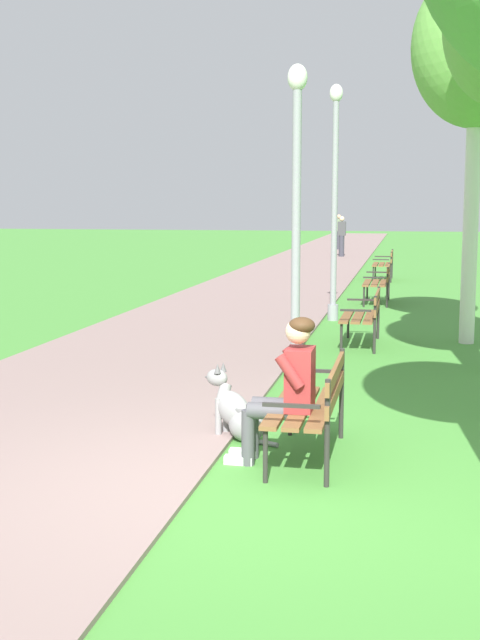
{
  "coord_description": "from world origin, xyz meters",
  "views": [
    {
      "loc": [
        1.2,
        -6.02,
        2.18
      ],
      "look_at": [
        -0.61,
        2.9,
        0.9
      ],
      "focal_mm": 46.88,
      "sensor_mm": 36.0,
      "label": 1
    }
  ],
  "objects_px": {
    "park_bench_furthest": "(385,262)",
    "dog_grey": "(237,413)",
    "park_bench_mid": "(365,313)",
    "lamp_post_mid": "(335,200)",
    "lamp_post_near": "(296,219)",
    "pedestrian_distant": "(342,237)",
    "park_bench_near": "(314,401)",
    "pedestrian_further_distant": "(339,232)",
    "birch_tree_fourth": "(477,50)",
    "park_bench_far": "(380,280)",
    "person_seated_on_near_bench": "(287,384)"
  },
  "relations": [
    {
      "from": "park_bench_mid",
      "to": "lamp_post_mid",
      "type": "relative_size",
      "value": 0.35
    },
    {
      "from": "park_bench_mid",
      "to": "pedestrian_distant",
      "type": "bearing_deg",
      "value": 95.54
    },
    {
      "from": "park_bench_far",
      "to": "park_bench_furthest",
      "type": "relative_size",
      "value": 1.0
    },
    {
      "from": "park_bench_furthest",
      "to": "pedestrian_further_distant",
      "type": "xyz_separation_m",
      "value": [
        -2.57,
        15.0,
        0.33
      ]
    },
    {
      "from": "park_bench_far",
      "to": "birch_tree_fourth",
      "type": "distance_m",
      "value": 6.52
    },
    {
      "from": "park_bench_mid",
      "to": "park_bench_furthest",
      "type": "xyz_separation_m",
      "value": [
        -0.02,
        11.17,
        0.0
      ]
    },
    {
      "from": "person_seated_on_near_bench",
      "to": "lamp_post_mid",
      "type": "height_order",
      "value": "lamp_post_mid"
    },
    {
      "from": "dog_grey",
      "to": "pedestrian_distant",
      "type": "relative_size",
      "value": 0.48
    },
    {
      "from": "park_bench_far",
      "to": "dog_grey",
      "type": "relative_size",
      "value": 1.91
    },
    {
      "from": "park_bench_near",
      "to": "dog_grey",
      "type": "relative_size",
      "value": 1.91
    },
    {
      "from": "park_bench_near",
      "to": "lamp_post_mid",
      "type": "relative_size",
      "value": 0.35
    },
    {
      "from": "park_bench_far",
      "to": "lamp_post_mid",
      "type": "xyz_separation_m",
      "value": [
        -0.76,
        -2.83,
        1.71
      ]
    },
    {
      "from": "park_bench_furthest",
      "to": "person_seated_on_near_bench",
      "type": "xyz_separation_m",
      "value": [
        -0.31,
        -17.24,
        0.17
      ]
    },
    {
      "from": "park_bench_furthest",
      "to": "dog_grey",
      "type": "relative_size",
      "value": 1.91
    },
    {
      "from": "park_bench_near",
      "to": "person_seated_on_near_bench",
      "type": "relative_size",
      "value": 1.2
    },
    {
      "from": "park_bench_furthest",
      "to": "lamp_post_near",
      "type": "bearing_deg",
      "value": -92.94
    },
    {
      "from": "dog_grey",
      "to": "pedestrian_distant",
      "type": "height_order",
      "value": "pedestrian_distant"
    },
    {
      "from": "park_bench_near",
      "to": "birch_tree_fourth",
      "type": "xyz_separation_m",
      "value": [
        1.68,
        6.43,
        3.93
      ]
    },
    {
      "from": "park_bench_mid",
      "to": "pedestrian_further_distant",
      "type": "bearing_deg",
      "value": 95.65
    },
    {
      "from": "park_bench_near",
      "to": "park_bench_furthest",
      "type": "height_order",
      "value": "same"
    },
    {
      "from": "birch_tree_fourth",
      "to": "lamp_post_mid",
      "type": "bearing_deg",
      "value": 136.79
    },
    {
      "from": "lamp_post_near",
      "to": "pedestrian_further_distant",
      "type": "relative_size",
      "value": 2.32
    },
    {
      "from": "lamp_post_near",
      "to": "pedestrian_further_distant",
      "type": "xyz_separation_m",
      "value": [
        -1.87,
        28.77,
        -1.14
      ]
    },
    {
      "from": "park_bench_furthest",
      "to": "lamp_post_mid",
      "type": "bearing_deg",
      "value": -94.77
    },
    {
      "from": "birch_tree_fourth",
      "to": "park_bench_far",
      "type": "bearing_deg",
      "value": 107.07
    },
    {
      "from": "park_bench_far",
      "to": "person_seated_on_near_bench",
      "type": "xyz_separation_m",
      "value": [
        -0.36,
        -11.58,
        0.17
      ]
    },
    {
      "from": "pedestrian_distant",
      "to": "park_bench_far",
      "type": "bearing_deg",
      "value": -82.39
    },
    {
      "from": "dog_grey",
      "to": "pedestrian_further_distant",
      "type": "xyz_separation_m",
      "value": [
        -1.72,
        31.63,
        0.58
      ]
    },
    {
      "from": "lamp_post_near",
      "to": "lamp_post_mid",
      "type": "height_order",
      "value": "lamp_post_mid"
    },
    {
      "from": "park_bench_furthest",
      "to": "dog_grey",
      "type": "xyz_separation_m",
      "value": [
        -0.85,
        -16.63,
        -0.25
      ]
    },
    {
      "from": "dog_grey",
      "to": "lamp_post_near",
      "type": "distance_m",
      "value": 3.34
    },
    {
      "from": "pedestrian_further_distant",
      "to": "lamp_post_mid",
      "type": "bearing_deg",
      "value": -85.46
    },
    {
      "from": "park_bench_furthest",
      "to": "park_bench_far",
      "type": "bearing_deg",
      "value": -89.51
    },
    {
      "from": "park_bench_near",
      "to": "park_bench_furthest",
      "type": "xyz_separation_m",
      "value": [
        0.1,
        17.06,
        0.0
      ]
    },
    {
      "from": "lamp_post_near",
      "to": "pedestrian_further_distant",
      "type": "bearing_deg",
      "value": 93.71
    },
    {
      "from": "park_bench_far",
      "to": "lamp_post_near",
      "type": "bearing_deg",
      "value": -95.32
    },
    {
      "from": "person_seated_on_near_bench",
      "to": "birch_tree_fourth",
      "type": "distance_m",
      "value": 7.83
    },
    {
      "from": "person_seated_on_near_bench",
      "to": "pedestrian_distant",
      "type": "relative_size",
      "value": 0.76
    },
    {
      "from": "lamp_post_near",
      "to": "pedestrian_distant",
      "type": "xyz_separation_m",
      "value": [
        -1.31,
        23.57,
        -1.14
      ]
    },
    {
      "from": "park_bench_furthest",
      "to": "birch_tree_fourth",
      "type": "distance_m",
      "value": 11.45
    },
    {
      "from": "park_bench_furthest",
      "to": "birch_tree_fourth",
      "type": "bearing_deg",
      "value": -81.57
    },
    {
      "from": "park_bench_mid",
      "to": "birch_tree_fourth",
      "type": "height_order",
      "value": "birch_tree_fourth"
    },
    {
      "from": "park_bench_mid",
      "to": "pedestrian_further_distant",
      "type": "xyz_separation_m",
      "value": [
        -2.59,
        26.17,
        0.33
      ]
    },
    {
      "from": "park_bench_mid",
      "to": "dog_grey",
      "type": "height_order",
      "value": "park_bench_mid"
    },
    {
      "from": "park_bench_far",
      "to": "pedestrian_further_distant",
      "type": "bearing_deg",
      "value": 97.23
    },
    {
      "from": "birch_tree_fourth",
      "to": "person_seated_on_near_bench",
      "type": "bearing_deg",
      "value": -105.92
    },
    {
      "from": "dog_grey",
      "to": "lamp_post_mid",
      "type": "distance_m",
      "value": 8.38
    },
    {
      "from": "park_bench_mid",
      "to": "birch_tree_fourth",
      "type": "relative_size",
      "value": 0.26
    },
    {
      "from": "park_bench_mid",
      "to": "park_bench_furthest",
      "type": "distance_m",
      "value": 11.17
    },
    {
      "from": "dog_grey",
      "to": "pedestrian_distant",
      "type": "bearing_deg",
      "value": 92.52
    }
  ]
}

